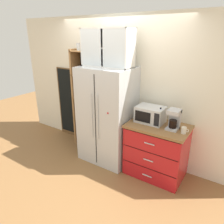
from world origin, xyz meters
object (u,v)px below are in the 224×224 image
coffee_maker (174,119)px  refrigerator (107,115)px  microwave (150,114)px  bottle_cobalt (160,117)px  chalkboard_menu (69,103)px  mug_cream (184,130)px

coffee_maker → refrigerator: bearing=-177.9°
microwave → bottle_cobalt: 0.17m
refrigerator → microwave: bearing=6.2°
coffee_maker → microwave: bearing=173.9°
coffee_maker → chalkboard_menu: (-2.45, 0.28, -0.27)m
refrigerator → coffee_maker: size_ratio=5.54×
mug_cream → chalkboard_menu: (-2.63, 0.36, -0.16)m
coffee_maker → chalkboard_menu: chalkboard_menu is taller
coffee_maker → mug_cream: size_ratio=2.91×
bottle_cobalt → chalkboard_menu: (-2.22, 0.25, -0.24)m
refrigerator → coffee_maker: bearing=2.1°
mug_cream → bottle_cobalt: bottle_cobalt is taller
microwave → mug_cream: (0.58, -0.12, -0.08)m
refrigerator → bottle_cobalt: refrigerator is taller
chalkboard_menu → microwave: bearing=-6.6°
microwave → coffee_maker: bearing=-6.1°
refrigerator → bottle_cobalt: 0.97m
microwave → coffee_maker: size_ratio=1.42×
mug_cream → microwave: bearing=168.3°
chalkboard_menu → coffee_maker: bearing=-6.5°
microwave → mug_cream: bearing=-11.7°
refrigerator → chalkboard_menu: (-1.27, 0.32, -0.08)m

